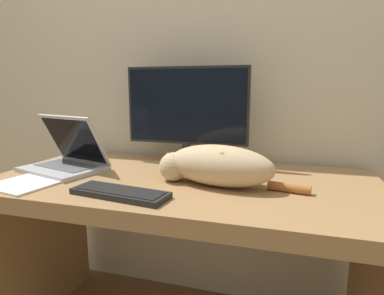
# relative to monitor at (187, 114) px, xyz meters

# --- Properties ---
(wall_back) EXTENTS (6.40, 0.06, 2.60)m
(wall_back) POSITION_rel_monitor_xyz_m (0.05, 0.19, 0.31)
(wall_back) COLOR beige
(wall_back) RESTS_ON ground_plane
(desk) EXTENTS (1.51, 0.74, 0.76)m
(desk) POSITION_rel_monitor_xyz_m (0.05, -0.24, -0.40)
(desk) COLOR #A37A4C
(desk) RESTS_ON ground_plane
(monitor) EXTENTS (0.57, 0.20, 0.45)m
(monitor) POSITION_rel_monitor_xyz_m (0.00, 0.00, 0.00)
(monitor) COLOR #282828
(monitor) RESTS_ON desk
(laptop) EXTENTS (0.38, 0.32, 0.24)m
(laptop) POSITION_rel_monitor_xyz_m (-0.47, -0.25, -0.19)
(laptop) COLOR #B7B7BC
(laptop) RESTS_ON desk
(external_keyboard) EXTENTS (0.35, 0.15, 0.02)m
(external_keyboard) POSITION_rel_monitor_xyz_m (-0.08, -0.49, -0.23)
(external_keyboard) COLOR black
(external_keyboard) RESTS_ON desk
(cat) EXTENTS (0.55, 0.24, 0.15)m
(cat) POSITION_rel_monitor_xyz_m (0.20, -0.28, -0.16)
(cat) COLOR #D1B284
(cat) RESTS_ON desk
(paper_notepad) EXTENTS (0.26, 0.30, 0.01)m
(paper_notepad) POSITION_rel_monitor_xyz_m (-0.48, -0.45, -0.23)
(paper_notepad) COLOR white
(paper_notepad) RESTS_ON desk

